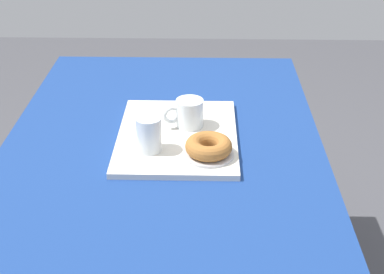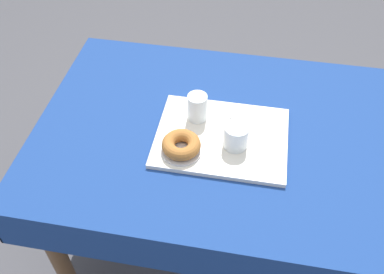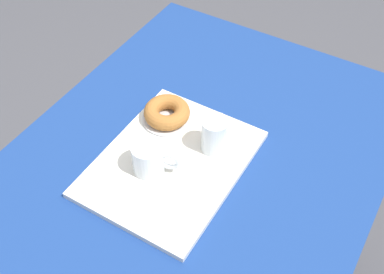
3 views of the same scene
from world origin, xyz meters
name	(u,v)px [view 1 (image 1 of 3)]	position (x,y,z in m)	size (l,w,h in m)	color
dining_table	(164,172)	(0.00, 0.00, 0.63)	(1.26, 0.88, 0.74)	navy
serving_tray	(177,136)	(0.00, 0.04, 0.75)	(0.42, 0.33, 0.02)	silver
tea_mug_left	(189,114)	(-0.05, 0.07, 0.80)	(0.08, 0.12, 0.08)	white
water_glass_near	(149,135)	(0.09, -0.03, 0.80)	(0.07, 0.07, 0.09)	white
donut_plate_left	(209,154)	(0.12, 0.13, 0.76)	(0.13, 0.13, 0.01)	silver
sugar_donut_left	(209,146)	(0.12, 0.13, 0.79)	(0.12, 0.12, 0.04)	#A3662D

